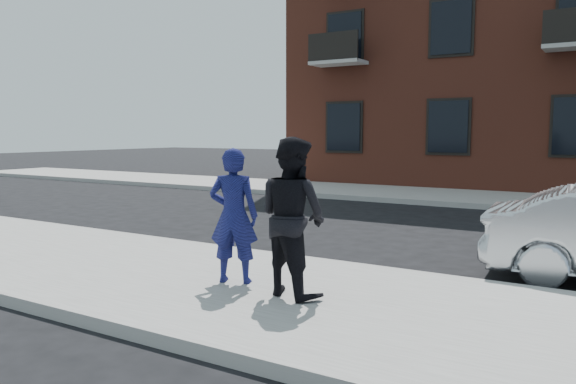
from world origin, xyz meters
The scene contains 7 objects.
ground centered at (0.00, 0.00, 0.00)m, with size 100.00×100.00×0.00m, color black.
near_sidewalk centered at (0.00, -0.25, 0.07)m, with size 50.00×3.50×0.15m, color gray.
near_curb centered at (0.00, 1.55, 0.07)m, with size 50.00×0.10×0.15m, color #999691.
far_sidewalk centered at (0.00, 11.25, 0.07)m, with size 50.00×3.50×0.15m, color gray.
far_curb centered at (0.00, 9.45, 0.07)m, with size 50.00×0.10×0.15m, color #999691.
man_hoodie centered at (-2.73, -0.17, 0.99)m, with size 0.72×0.60×1.69m.
man_peacoat centered at (-1.83, -0.24, 1.06)m, with size 1.05×0.92×1.83m.
Camera 1 is at (1.42, -5.71, 2.03)m, focal length 35.00 mm.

